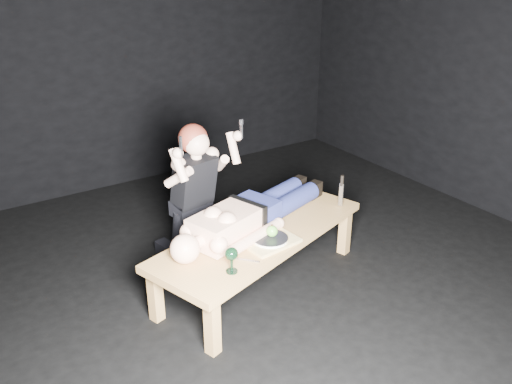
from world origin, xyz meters
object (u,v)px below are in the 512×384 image
Objects in this scene: serving_tray at (270,241)px; goblet at (232,260)px; carving_knife at (341,191)px; lying_man at (253,209)px; kneeling_woman at (189,194)px; table at (260,257)px.

goblet is at bearing -157.76° from serving_tray.
goblet is 1.28m from carving_knife.
lying_man is at bearing 45.10° from goblet.
kneeling_woman is 0.80m from serving_tray.
goblet is at bearing -152.24° from lying_man.
table is 4.74× the size of serving_tray.
table is 1.02× the size of lying_man.
goblet is at bearing -159.24° from table.
lying_man is 0.33m from serving_tray.
lying_man is 6.39× the size of carving_knife.
goblet is 0.65× the size of carving_knife.
table is 0.86m from carving_knife.
lying_man is 4.66× the size of serving_tray.
carving_knife is at bearing 11.74° from serving_tray.
kneeling_woman is 4.51× the size of carving_knife.
serving_tray is at bearing -80.15° from kneeling_woman.
kneeling_woman is at bearing 134.78° from carving_knife.
serving_tray is (-0.05, -0.30, -0.12)m from lying_man.
kneeling_woman is 1.21m from carving_knife.
carving_knife is (1.23, 0.34, 0.05)m from goblet.
lying_man is at bearing 80.08° from serving_tray.
goblet reaches higher than serving_tray.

